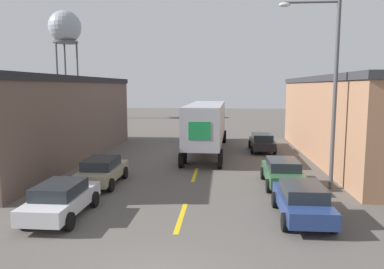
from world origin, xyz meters
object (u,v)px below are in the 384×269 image
Objects in this scene: street_lamp at (329,82)px; parked_car_right_near at (302,200)px; parked_car_left_far at (102,171)px; water_tower at (65,29)px; parked_car_right_mid at (282,172)px; semi_truck at (207,123)px; parked_car_left_near at (61,199)px; parked_car_right_far at (262,142)px.

parked_car_right_near is at bearing -114.02° from street_lamp.
water_tower reaches higher than parked_car_left_far.
parked_car_left_far is 12.47m from street_lamp.
street_lamp reaches higher than parked_car_right_near.
water_tower reaches higher than parked_car_right_mid.
semi_truck is at bearing 122.08° from street_lamp.
semi_truck is 39.52m from water_tower.
parked_car_left_far is 45.88m from water_tower.
street_lamp is at bearing -52.59° from water_tower.
parked_car_left_near is 0.25× the size of water_tower.
parked_car_right_mid is 1.00× the size of parked_car_right_near.
parked_car_left_far is (-5.13, -10.46, -1.58)m from semi_truck.
parked_car_left_near and parked_car_right_near have the same top height.
semi_truck is 1.50× the size of street_lamp.
parked_car_right_mid is 5.09m from street_lamp.
parked_car_right_near is (0.00, -15.51, 0.00)m from parked_car_right_far.
parked_car_right_mid is 1.00× the size of parked_car_left_near.
parked_car_right_near is at bearing -72.12° from semi_truck.
parked_car_left_near is 1.00× the size of parked_car_right_far.
parked_car_right_far is 15.51m from parked_car_right_near.
street_lamp is at bearing 65.98° from parked_car_right_near.
street_lamp is (30.21, -39.50, -8.82)m from water_tower.
water_tower is (-28.14, 44.15, 13.46)m from parked_car_right_near.
parked_car_right_near is at bearing -90.00° from parked_car_right_far.
parked_car_right_mid is 9.51m from parked_car_left_far.
street_lamp is (2.07, 4.65, 4.64)m from parked_car_right_near.
parked_car_right_mid is 11.00m from parked_car_left_near.
parked_car_right_far is at bearing -45.50° from water_tower.
parked_car_left_near and parked_car_left_far have the same top height.
parked_car_right_near is at bearing -90.00° from parked_car_right_mid.
parked_car_right_far is at bearing 100.79° from street_lamp.
parked_car_right_near is 6.89m from street_lamp.
parked_car_left_near is 18.69m from parked_car_right_far.
water_tower is (-18.64, 39.70, 13.46)m from parked_car_left_far.
parked_car_right_far is 1.00× the size of parked_car_right_near.
street_lamp is (2.07, -0.31, 4.64)m from parked_car_right_mid.
parked_car_right_far is 0.46× the size of street_lamp.
parked_car_left_near is (-5.13, -15.50, -1.58)m from semi_truck.
parked_car_right_mid is at bearing 171.41° from street_lamp.
parked_car_left_near is at bearing -120.54° from parked_car_right_far.
parked_car_right_mid is (4.36, -9.95, -1.58)m from semi_truck.
parked_car_right_mid is at bearing -64.76° from semi_truck.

